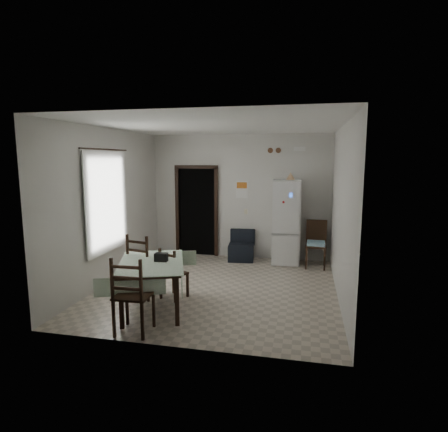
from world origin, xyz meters
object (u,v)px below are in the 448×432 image
navy_seat (241,246)px  dining_chair_near_head (134,294)px  dining_chair_far_right (174,273)px  corner_chair (316,245)px  fridge (286,222)px  dining_chair_far_left (145,265)px  dining_table (152,286)px

navy_seat → dining_chair_near_head: (-0.80, -3.91, 0.19)m
dining_chair_far_right → dining_chair_near_head: dining_chair_near_head is taller
corner_chair → navy_seat: bearing=173.5°
dining_chair_far_right → dining_chair_near_head: (-0.09, -1.32, 0.11)m
fridge → dining_chair_far_left: bearing=-134.5°
corner_chair → dining_table: (-2.54, -2.88, -0.13)m
corner_chair → dining_table: bearing=-129.6°
dining_chair_far_right → dining_chair_near_head: size_ratio=0.80×
navy_seat → corner_chair: 1.70m
navy_seat → dining_table: bearing=-111.5°
dining_chair_far_left → dining_chair_far_right: dining_chair_far_left is taller
corner_chair → dining_chair_far_left: (-2.88, -2.35, 0.04)m
navy_seat → fridge: bearing=-5.9°
navy_seat → dining_chair_far_right: bearing=-111.2°
dining_table → dining_chair_far_left: bearing=103.3°
dining_table → dining_chair_near_head: bearing=-104.3°
fridge → corner_chair: size_ratio=1.84×
corner_chair → fridge: bearing=161.4°
dining_chair_far_left → dining_chair_near_head: size_ratio=1.01×
fridge → dining_table: bearing=-125.0°
navy_seat → dining_table: (-0.87, -3.12, 0.03)m
dining_chair_far_left → dining_chair_far_right: bearing=-165.0°
fridge → dining_table: fridge is taller
dining_chair_far_left → dining_table: bearing=136.7°
corner_chair → dining_chair_far_right: 3.33m
dining_table → dining_chair_far_left: (-0.34, 0.53, 0.17)m
dining_chair_far_right → dining_chair_near_head: 1.33m
navy_seat → dining_table: 3.24m
dining_table → dining_chair_far_right: 0.57m
corner_chair → dining_chair_near_head: dining_chair_near_head is taller
corner_chair → dining_table: corner_chair is taller
corner_chair → dining_chair_far_left: size_ratio=0.93×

